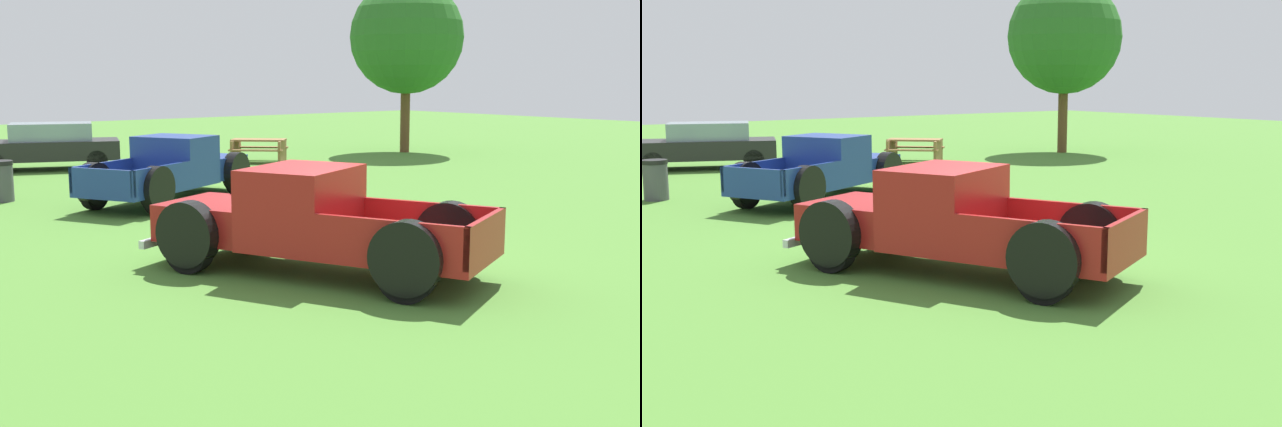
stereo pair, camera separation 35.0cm
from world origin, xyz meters
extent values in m
plane|color=#477A2D|center=(0.00, 0.00, 0.00)|extent=(80.00, 80.00, 0.00)
cube|color=maroon|center=(-1.40, 1.09, 0.67)|extent=(2.05, 2.04, 0.56)
cube|color=silver|center=(-1.73, 1.81, 0.67)|extent=(1.30, 0.64, 0.47)
sphere|color=silver|center=(-2.28, 1.53, 0.70)|extent=(0.20, 0.20, 0.20)
sphere|color=silver|center=(-1.15, 2.05, 0.70)|extent=(0.20, 0.20, 0.20)
cube|color=maroon|center=(-0.80, -0.21, 0.98)|extent=(2.11, 1.92, 1.18)
cube|color=#8C9EA8|center=(-1.06, 0.36, 1.24)|extent=(1.36, 0.66, 0.52)
cube|color=maroon|center=(-0.07, -1.79, 0.44)|extent=(2.45, 2.67, 0.10)
cube|color=maroon|center=(-0.81, -2.13, 0.77)|extent=(0.97, 1.98, 0.56)
cube|color=maroon|center=(0.67, -1.45, 0.77)|extent=(0.97, 1.98, 0.56)
cube|color=maroon|center=(0.37, -2.73, 0.77)|extent=(1.59, 0.79, 0.56)
cylinder|color=black|center=(-2.18, 0.73, 0.39)|extent=(0.53, 0.80, 0.78)
cylinder|color=#B7B7BC|center=(-2.19, 0.73, 0.39)|extent=(0.35, 0.39, 0.31)
cylinder|color=black|center=(-2.18, 0.73, 0.59)|extent=(0.67, 1.01, 0.98)
cylinder|color=black|center=(-0.62, 1.45, 0.39)|extent=(0.53, 0.80, 0.78)
cylinder|color=#B7B7BC|center=(-0.61, 1.46, 0.39)|extent=(0.35, 0.39, 0.31)
cylinder|color=black|center=(-0.62, 1.45, 0.59)|extent=(0.67, 1.01, 0.98)
cylinder|color=black|center=(-0.74, -2.38, 0.39)|extent=(0.53, 0.80, 0.78)
cylinder|color=#B7B7BC|center=(-0.75, -2.38, 0.39)|extent=(0.35, 0.39, 0.31)
cylinder|color=black|center=(-0.74, -2.38, 0.59)|extent=(0.67, 1.01, 0.98)
cylinder|color=black|center=(0.82, -1.66, 0.39)|extent=(0.53, 0.80, 0.78)
cylinder|color=#B7B7BC|center=(0.83, -1.65, 0.39)|extent=(0.35, 0.39, 0.31)
cylinder|color=black|center=(0.82, -1.66, 0.59)|extent=(0.67, 1.01, 0.98)
cube|color=silver|center=(-1.74, 1.84, 0.35)|extent=(1.74, 0.88, 0.12)
cube|color=navy|center=(2.25, 7.86, 0.64)|extent=(2.00, 2.01, 0.54)
cube|color=silver|center=(2.92, 8.22, 0.64)|extent=(0.69, 1.21, 0.45)
sphere|color=silver|center=(2.62, 8.73, 0.67)|extent=(0.20, 0.20, 0.20)
sphere|color=silver|center=(3.18, 7.68, 0.67)|extent=(0.20, 0.20, 0.20)
cube|color=navy|center=(1.04, 7.21, 0.94)|extent=(1.90, 2.05, 1.13)
cube|color=#8C9EA8|center=(1.56, 7.49, 1.19)|extent=(0.70, 1.27, 0.50)
cube|color=navy|center=(-0.44, 6.42, 0.42)|extent=(2.60, 2.42, 0.10)
cube|color=navy|center=(-0.81, 7.11, 0.74)|extent=(1.86, 1.04, 0.54)
cube|color=navy|center=(-0.07, 5.73, 0.74)|extent=(1.86, 1.04, 0.54)
cube|color=navy|center=(-1.31, 5.95, 0.74)|extent=(0.84, 1.49, 0.54)
cylinder|color=black|center=(1.86, 8.59, 0.37)|extent=(0.76, 0.54, 0.75)
cylinder|color=#B7B7BC|center=(1.86, 8.60, 0.37)|extent=(0.37, 0.35, 0.30)
cylinder|color=black|center=(1.86, 8.59, 0.56)|extent=(0.96, 0.69, 0.94)
cylinder|color=black|center=(2.64, 7.13, 0.37)|extent=(0.76, 0.54, 0.75)
cylinder|color=#B7B7BC|center=(2.64, 7.12, 0.37)|extent=(0.37, 0.35, 0.30)
cylinder|color=black|center=(2.64, 7.13, 0.56)|extent=(0.96, 0.69, 0.94)
cylinder|color=black|center=(-1.04, 7.03, 0.37)|extent=(0.76, 0.54, 0.75)
cylinder|color=#B7B7BC|center=(-1.05, 7.04, 0.37)|extent=(0.37, 0.35, 0.30)
cylinder|color=black|center=(-1.04, 7.03, 0.56)|extent=(0.96, 0.69, 0.94)
cylinder|color=black|center=(-0.26, 5.58, 0.37)|extent=(0.76, 0.54, 0.75)
cylinder|color=#B7B7BC|center=(-0.26, 5.57, 0.37)|extent=(0.37, 0.35, 0.30)
cylinder|color=black|center=(-0.26, 5.58, 0.56)|extent=(0.96, 0.69, 0.94)
cube|color=silver|center=(2.95, 8.23, 0.34)|extent=(0.93, 1.63, 0.12)
cube|color=black|center=(0.78, 15.20, 0.61)|extent=(4.67, 3.20, 0.59)
cube|color=#7F939E|center=(0.91, 15.15, 1.17)|extent=(2.79, 2.25, 0.54)
cylinder|color=black|center=(-0.31, 16.46, 0.31)|extent=(0.66, 0.41, 0.63)
cylinder|color=black|center=(1.87, 13.94, 0.31)|extent=(0.66, 0.41, 0.63)
cylinder|color=black|center=(2.43, 15.41, 0.31)|extent=(0.66, 0.41, 0.63)
cube|color=olive|center=(7.18, 12.97, 0.75)|extent=(1.85, 1.83, 0.06)
cube|color=olive|center=(7.60, 13.40, 0.45)|extent=(1.49, 1.45, 0.05)
cube|color=olive|center=(6.76, 12.54, 0.45)|extent=(1.49, 1.45, 0.05)
cube|color=olive|center=(7.75, 12.42, 0.38)|extent=(1.03, 1.06, 0.75)
cube|color=olive|center=(6.60, 13.53, 0.38)|extent=(1.03, 1.06, 0.75)
cylinder|color=#4C4C51|center=(-2.31, 9.46, 0.42)|extent=(0.56, 0.56, 0.85)
cylinder|color=brown|center=(13.58, 12.55, 1.37)|extent=(0.36, 0.36, 2.73)
sphere|color=#286623|center=(13.58, 12.55, 4.34)|extent=(4.27, 4.27, 4.27)
camera|label=1|loc=(-7.68, -9.50, 2.88)|focal=44.65mm
camera|label=2|loc=(-7.40, -9.71, 2.88)|focal=44.65mm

